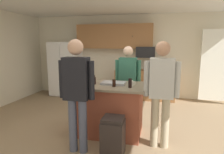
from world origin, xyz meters
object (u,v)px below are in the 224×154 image
Objects in this scene: person_elder_center at (128,78)px; refrigerator at (66,69)px; microwave_over_range at (146,52)px; person_guest_left at (77,88)px; mug_ceramic_white at (86,80)px; glass_dark_ale at (114,83)px; glass_short_whisky at (130,83)px; person_host_foreground at (161,88)px; glass_stout_tall at (94,79)px; trash_bin at (113,136)px; mug_blue_stoneware at (131,83)px; serving_tray at (114,83)px; glass_pilsner at (94,81)px; kitchen_island at (108,109)px.

refrigerator is at bearing -108.73° from person_elder_center.
person_guest_left reaches higher than microwave_over_range.
mug_ceramic_white is at bearing 33.75° from person_guest_left.
microwave_over_range is 4.37× the size of glass_dark_ale.
glass_short_whisky is (2.53, -2.68, 0.16)m from refrigerator.
glass_stout_tall is at bearing -1.40° from person_host_foreground.
person_guest_left is at bearing -141.17° from glass_short_whisky.
mug_ceramic_white is (-1.45, 0.44, -0.01)m from person_host_foreground.
glass_short_whisky is at bearing 72.72° from trash_bin.
trash_bin is (0.75, -0.86, -0.71)m from mug_ceramic_white.
person_elder_center is 1.63m from person_guest_left.
glass_stout_tall reaches higher than mug_blue_stoneware.
serving_tray is (0.43, -0.09, -0.05)m from glass_stout_tall.
microwave_over_range is at bearing 88.46° from mug_blue_stoneware.
microwave_over_range is at bearing 73.89° from glass_pilsner.
glass_pilsner is 0.43m from glass_dark_ale.
person_guest_left is 13.20× the size of mug_ceramic_white.
trash_bin is at bearing -55.64° from glass_stout_tall.
glass_short_whisky is (-0.07, -2.80, -0.41)m from microwave_over_range.
glass_stout_tall is at bearing 124.36° from trash_bin.
person_host_foreground is 1.25m from glass_pilsner.
kitchen_island is at bearing -100.83° from microwave_over_range.
person_guest_left is 0.91m from mug_ceramic_white.
person_host_foreground reaches higher than trash_bin.
person_elder_center reaches higher than kitchen_island.
person_elder_center reaches higher than glass_dark_ale.
trash_bin is (0.56, 0.03, -0.74)m from person_guest_left.
glass_stout_tall is 0.56m from glass_dark_ale.
refrigerator is at bearing 123.97° from mug_ceramic_white.
glass_short_whisky is at bearing -3.51° from glass_dark_ale.
person_host_foreground is at bearing -42.74° from refrigerator.
microwave_over_range is 3.51m from person_guest_left.
mug_blue_stoneware is 0.92× the size of glass_stout_tall.
glass_pilsner is (-1.22, 0.28, 0.01)m from person_host_foreground.
refrigerator is at bearing 131.66° from serving_tray.
refrigerator is 3.29m from serving_tray.
glass_stout_tall is (-0.34, 0.14, 0.54)m from kitchen_island.
microwave_over_range is 0.92× the size of trash_bin.
trash_bin is at bearing -48.78° from mug_ceramic_white.
kitchen_island is 0.83× the size of person_elder_center.
mug_ceramic_white is at bearing 165.10° from kitchen_island.
person_elder_center is 0.94× the size of person_host_foreground.
person_guest_left is at bearing -93.13° from glass_pilsner.
mug_ceramic_white is (-1.00, -2.50, -0.44)m from microwave_over_range.
mug_ceramic_white is at bearing -175.05° from glass_stout_tall.
microwave_over_range is 4.07× the size of glass_stout_tall.
refrigerator is 1.00× the size of person_host_foreground.
kitchen_island is at bearing 0.00° from person_guest_left.
mug_blue_stoneware reaches higher than trash_bin.
kitchen_island is at bearing 133.43° from glass_dark_ale.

